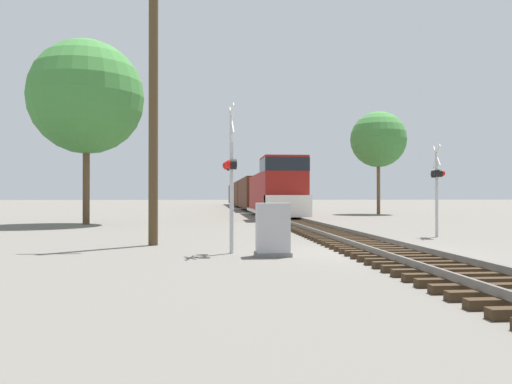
% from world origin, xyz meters
% --- Properties ---
extents(ground_plane, '(400.00, 400.00, 0.00)m').
position_xyz_m(ground_plane, '(0.00, 0.00, 0.00)').
color(ground_plane, '#666059').
extents(rail_track_bed, '(2.60, 160.00, 0.31)m').
position_xyz_m(rail_track_bed, '(0.00, -0.00, 0.14)').
color(rail_track_bed, '#382819').
rests_on(rail_track_bed, ground).
extents(freight_train, '(3.00, 68.21, 4.40)m').
position_xyz_m(freight_train, '(0.00, 50.52, 1.95)').
color(freight_train, maroon).
rests_on(freight_train, ground).
extents(crossing_signal_near, '(0.39, 1.01, 4.37)m').
position_xyz_m(crossing_signal_near, '(-4.46, 0.08, 2.47)').
color(crossing_signal_near, '#B7B7BC').
rests_on(crossing_signal_near, ground).
extents(crossing_signal_far, '(0.43, 1.01, 3.77)m').
position_xyz_m(crossing_signal_far, '(4.23, 5.10, 2.39)').
color(crossing_signal_far, '#B7B7BC').
rests_on(crossing_signal_far, ground).
extents(relay_cabinet, '(1.02, 0.62, 1.49)m').
position_xyz_m(relay_cabinet, '(-3.33, -0.75, 0.73)').
color(relay_cabinet, slate).
rests_on(relay_cabinet, ground).
extents(utility_pole, '(1.80, 0.32, 9.66)m').
position_xyz_m(utility_pole, '(-7.01, 2.73, 4.93)').
color(utility_pole, '#4C3A23').
rests_on(utility_pole, ground).
extents(tree_far_right, '(6.75, 6.75, 10.94)m').
position_xyz_m(tree_far_right, '(-12.40, 15.81, 7.55)').
color(tree_far_right, brown).
rests_on(tree_far_right, ground).
extents(tree_mid_background, '(5.16, 5.16, 9.52)m').
position_xyz_m(tree_mid_background, '(10.48, 30.37, 6.92)').
color(tree_mid_background, brown).
rests_on(tree_mid_background, ground).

